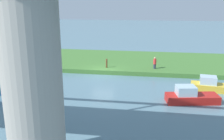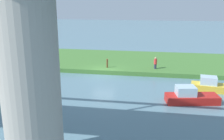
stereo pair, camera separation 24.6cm
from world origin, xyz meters
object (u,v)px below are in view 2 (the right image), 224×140
Objects in this scene: mooring_post at (107,63)px; motorboat_white at (213,86)px; bridge_pylon at (30,79)px; person_on_bank at (155,63)px; pontoon_yellow at (190,97)px.

mooring_post reaches higher than motorboat_white.
bridge_pylon is at bearing 88.89° from mooring_post.
bridge_pylon is at bearing 49.33° from motorboat_white.
bridge_pylon is 20.00m from person_on_bank.
person_on_bank is 9.26m from pontoon_yellow.
mooring_post is 12.16m from motorboat_white.
pontoon_yellow is (-8.99, -10.01, -4.19)m from bridge_pylon.
pontoon_yellow reaches higher than motorboat_white.
bridge_pylon is 14.09m from pontoon_yellow.
bridge_pylon is at bearing 48.07° from pontoon_yellow.
person_on_bank is at bearing -71.21° from pontoon_yellow.
mooring_post is (5.66, 0.44, -0.17)m from person_on_bank.
bridge_pylon is 18.02m from motorboat_white.
bridge_pylon is 8.88× the size of mooring_post.
motorboat_white is (-11.42, -13.29, -4.22)m from bridge_pylon.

